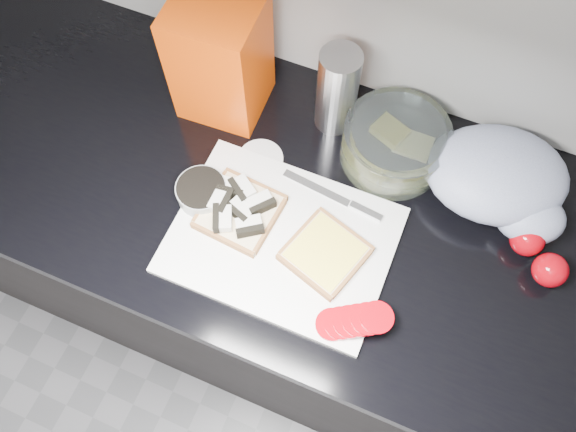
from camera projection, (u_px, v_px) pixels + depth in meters
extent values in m
cube|color=black|center=(338.00, 294.00, 1.48)|extent=(3.50, 0.60, 0.86)
cube|color=black|center=(356.00, 223.00, 1.08)|extent=(3.50, 0.64, 0.04)
cube|color=white|center=(282.00, 240.00, 1.03)|extent=(0.40, 0.30, 0.01)
cube|color=beige|center=(240.00, 212.00, 1.04)|extent=(0.14, 0.14, 0.02)
cube|color=silver|center=(232.00, 186.00, 1.05)|extent=(0.05, 0.03, 0.02)
cube|color=black|center=(232.00, 186.00, 1.05)|extent=(0.05, 0.02, 0.02)
cube|color=silver|center=(244.00, 188.00, 1.04)|extent=(0.05, 0.05, 0.02)
cube|color=black|center=(244.00, 188.00, 1.04)|extent=(0.05, 0.04, 0.02)
cube|color=silver|center=(260.00, 202.00, 1.03)|extent=(0.05, 0.05, 0.02)
cube|color=black|center=(260.00, 202.00, 1.03)|extent=(0.04, 0.05, 0.02)
cube|color=silver|center=(219.00, 200.00, 1.03)|extent=(0.03, 0.05, 0.02)
cube|color=black|center=(219.00, 200.00, 1.03)|extent=(0.01, 0.05, 0.02)
cube|color=silver|center=(242.00, 209.00, 1.02)|extent=(0.05, 0.04, 0.02)
cube|color=black|center=(242.00, 209.00, 1.02)|extent=(0.05, 0.03, 0.02)
cube|color=silver|center=(249.00, 225.00, 1.01)|extent=(0.05, 0.05, 0.02)
cube|color=black|center=(249.00, 225.00, 1.01)|extent=(0.05, 0.04, 0.02)
cube|color=silver|center=(224.00, 218.00, 1.01)|extent=(0.04, 0.05, 0.02)
cube|color=black|center=(224.00, 218.00, 1.01)|extent=(0.03, 0.05, 0.02)
cube|color=beige|center=(325.00, 253.00, 1.01)|extent=(0.16, 0.16, 0.02)
cube|color=#FFE64B|center=(325.00, 251.00, 1.00)|extent=(0.14, 0.14, 0.00)
cylinder|color=#A8030D|center=(332.00, 324.00, 0.96)|extent=(0.07, 0.07, 0.01)
cylinder|color=#A8030D|center=(341.00, 323.00, 0.95)|extent=(0.06, 0.06, 0.01)
cylinder|color=#A8030D|center=(350.00, 322.00, 0.95)|extent=(0.06, 0.06, 0.01)
cylinder|color=#A8030D|center=(359.00, 320.00, 0.95)|extent=(0.07, 0.07, 0.01)
cylinder|color=#A8030D|center=(368.00, 319.00, 0.94)|extent=(0.08, 0.08, 0.01)
cylinder|color=#A8030D|center=(377.00, 317.00, 0.94)|extent=(0.08, 0.08, 0.01)
cube|color=silver|center=(316.00, 188.00, 1.07)|extent=(0.14, 0.03, 0.00)
cube|color=silver|center=(366.00, 211.00, 1.05)|extent=(0.07, 0.02, 0.01)
cylinder|color=#9FA4A4|center=(202.00, 193.00, 1.06)|extent=(0.10, 0.10, 0.05)
cylinder|color=black|center=(201.00, 188.00, 1.04)|extent=(0.09, 0.09, 0.01)
cylinder|color=silver|center=(260.00, 159.00, 1.11)|extent=(0.09, 0.09, 0.01)
cylinder|color=silver|center=(395.00, 144.00, 1.08)|extent=(0.21, 0.21, 0.09)
cube|color=#FFE64B|center=(387.00, 141.00, 1.09)|extent=(0.08, 0.07, 0.05)
cube|color=#FBF396|center=(409.00, 156.00, 1.09)|extent=(0.07, 0.06, 0.02)
cube|color=#EE5103|center=(221.00, 59.00, 1.06)|extent=(0.17, 0.16, 0.25)
cylinder|color=#B2B2B7|center=(337.00, 91.00, 1.07)|extent=(0.08, 0.08, 0.19)
ellipsoid|color=#A3ACC9|center=(497.00, 174.00, 1.03)|extent=(0.31, 0.27, 0.11)
ellipsoid|color=#A3ACC9|center=(530.00, 218.00, 1.02)|extent=(0.15, 0.13, 0.08)
sphere|color=#A8030D|center=(527.00, 239.00, 1.01)|extent=(0.06, 0.06, 0.06)
sphere|color=#A8030D|center=(550.00, 270.00, 0.98)|extent=(0.06, 0.06, 0.06)
sphere|color=#A8030D|center=(514.00, 210.00, 1.03)|extent=(0.06, 0.06, 0.06)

